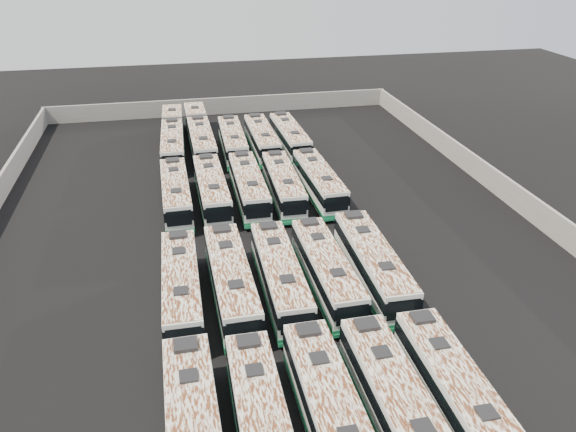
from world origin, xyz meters
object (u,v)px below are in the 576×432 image
at_px(bus_back_left, 200,134).
at_px(bus_midfront_right, 326,270).
at_px(bus_front_far_right, 458,396).
at_px(bus_back_far_right, 290,137).
at_px(bus_front_right, 398,408).
at_px(bus_front_center, 332,415).
at_px(bus_midfront_far_left, 181,287).
at_px(bus_midfront_left, 231,281).
at_px(bus_front_left, 263,427).
at_px(bus_midback_far_right, 319,182).
at_px(bus_midback_center, 249,187).
at_px(bus_midfront_far_right, 373,264).
at_px(bus_midfront_center, 280,276).
at_px(bus_midback_far_left, 176,193).
at_px(bus_back_far_left, 173,137).
at_px(bus_back_right, 262,140).
at_px(bus_back_center, 233,141).
at_px(bus_midback_right, 283,185).
at_px(bus_midback_left, 212,190).

bearing_deg(bus_back_left, bus_midfront_right, -78.81).
distance_m(bus_front_far_right, bus_back_far_right, 39.38).
bearing_deg(bus_front_right, bus_front_center, 174.84).
relative_size(bus_midfront_far_left, bus_back_left, 0.63).
xyz_separation_m(bus_midfront_left, bus_back_left, (-0.04, 30.22, -0.01)).
relative_size(bus_front_left, bus_front_center, 0.97).
bearing_deg(bus_midback_far_right, bus_midback_center, 177.57).
bearing_deg(bus_midback_center, bus_midfront_far_right, -66.25).
distance_m(bus_midfront_center, bus_midfront_right, 3.19).
xyz_separation_m(bus_front_right, bus_midfront_far_left, (-9.70, 12.44, -0.04)).
xyz_separation_m(bus_midfront_left, bus_midfront_far_right, (9.68, 0.10, 0.01)).
relative_size(bus_midback_far_left, bus_back_left, 0.63).
bearing_deg(bus_back_far_left, bus_front_left, -84.57).
bearing_deg(bus_midback_far_right, bus_back_right, 103.02).
bearing_deg(bus_front_right, bus_midfront_left, 117.02).
xyz_separation_m(bus_front_left, bus_midback_center, (3.25, 26.95, 0.04)).
bearing_deg(bus_front_right, bus_back_left, 98.05).
xyz_separation_m(bus_front_left, bus_back_right, (6.46, 39.27, 0.02)).
distance_m(bus_midfront_far_left, bus_back_left, 30.35).
relative_size(bus_midfront_left, bus_back_center, 1.04).
bearing_deg(bus_front_center, bus_midfront_far_right, 62.09).
bearing_deg(bus_midfront_left, bus_front_left, -91.00).
bearing_deg(bus_midfront_center, bus_midback_far_left, 113.69).
bearing_deg(bus_back_far_left, bus_front_center, -80.15).
height_order(bus_front_far_right, bus_midfront_right, bus_front_far_right).
xyz_separation_m(bus_midfront_right, bus_back_center, (-3.10, 27.05, 0.00)).
xyz_separation_m(bus_midfront_center, bus_midback_far_right, (6.46, 14.68, -0.03)).
relative_size(bus_midfront_left, bus_back_far_right, 1.03).
height_order(bus_midback_center, bus_back_far_right, bus_midback_center).
bearing_deg(bus_midfront_center, bus_back_right, 83.55).
bearing_deg(bus_midback_right, bus_midfront_center, -100.88).
bearing_deg(bus_front_right, bus_midback_far_right, 82.63).
relative_size(bus_front_far_right, bus_midfront_far_left, 1.00).
xyz_separation_m(bus_midback_left, bus_midback_right, (6.38, -0.11, -0.04)).
height_order(bus_front_far_right, bus_back_center, bus_front_far_right).
relative_size(bus_midfront_center, bus_back_right, 1.01).
height_order(bus_midfront_right, bus_back_left, bus_back_left).
bearing_deg(bus_front_left, bus_midfront_right, 62.70).
relative_size(bus_front_left, bus_midback_far_right, 0.99).
height_order(bus_midback_far_left, bus_midback_right, bus_midback_far_left).
distance_m(bus_back_left, bus_back_center, 4.55).
distance_m(bus_front_right, bus_midback_center, 27.38).
bearing_deg(bus_front_left, bus_back_left, 90.31).
bearing_deg(bus_midfront_right, bus_back_center, 95.60).
distance_m(bus_midfront_left, bus_midfront_right, 6.41).
distance_m(bus_midfront_far_left, bus_back_far_right, 29.99).
height_order(bus_midfront_far_right, bus_back_left, bus_midfront_far_right).
xyz_separation_m(bus_front_center, bus_midfront_far_right, (6.35, 12.26, 0.02)).
relative_size(bus_front_right, bus_midfront_right, 1.03).
height_order(bus_front_left, bus_back_far_right, bus_back_far_right).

